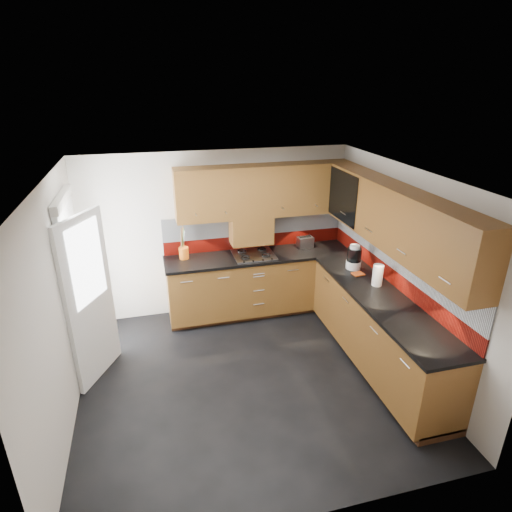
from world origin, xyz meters
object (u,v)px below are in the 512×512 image
object	(u,v)px
gas_hob	(254,255)
food_processor	(354,258)
utensil_pot	(184,252)
toaster	(305,242)

from	to	relation	value
gas_hob	food_processor	bearing A→B (deg)	-32.57
utensil_pot	toaster	world-z (taller)	utensil_pot
utensil_pot	toaster	size ratio (longest dim) A/B	1.94
gas_hob	toaster	bearing A→B (deg)	8.70
utensil_pot	food_processor	bearing A→B (deg)	-22.73
utensil_pot	food_processor	world-z (taller)	utensil_pot
utensil_pot	food_processor	size ratio (longest dim) A/B	1.46
gas_hob	toaster	size ratio (longest dim) A/B	2.35
toaster	food_processor	xyz separation A→B (m)	(0.36, -0.88, 0.07)
gas_hob	utensil_pot	distance (m)	0.99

